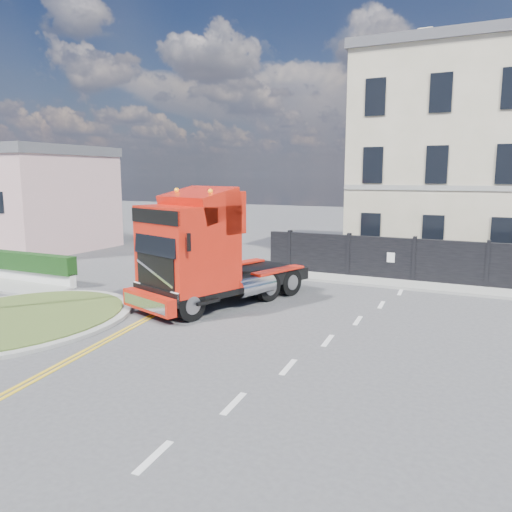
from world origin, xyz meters
The scene contains 8 objects.
ground centered at (0.00, 0.00, 0.00)m, with size 120.00×120.00×0.00m, color #424244.
traffic_island centered at (-7.00, -3.00, 0.08)m, with size 6.80×6.80×0.17m.
hedge_wall centered at (-13.00, 1.50, 0.74)m, with size 8.00×0.55×1.35m.
seaside_bldg_pink centered at (-20.00, 9.00, 3.00)m, with size 8.00×8.00×6.00m, color #CEA1A1.
hoarding_fence centered at (6.55, 9.00, 1.00)m, with size 18.80×0.25×2.00m.
georgian_building centered at (6.00, 16.50, 5.77)m, with size 12.30×10.30×12.80m.
pavement_far centered at (6.00, 8.10, 0.06)m, with size 20.00×1.60×0.12m, color gray.
truck centered at (-2.40, 1.39, 1.90)m, with size 4.82×7.56×4.25m.
Camera 1 is at (7.11, -14.00, 4.82)m, focal length 35.00 mm.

